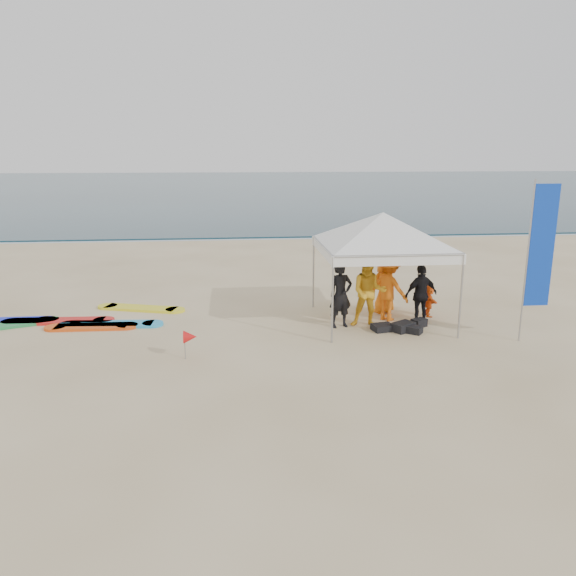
{
  "coord_description": "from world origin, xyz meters",
  "views": [
    {
      "loc": [
        -0.63,
        -10.28,
        4.4
      ],
      "look_at": [
        0.66,
        2.6,
        1.2
      ],
      "focal_mm": 35.0,
      "sensor_mm": 36.0,
      "label": 1
    }
  ],
  "objects_px": {
    "person_orange_b": "(384,285)",
    "feather_flag": "(540,248)",
    "canopy_tent": "(383,213)",
    "person_black_b": "(421,294)",
    "person_yellow": "(369,292)",
    "marker_pennant": "(190,337)",
    "person_black_a": "(341,295)",
    "person_orange_a": "(389,288)",
    "person_seated": "(429,301)",
    "surfboard_spread": "(67,321)"
  },
  "relations": [
    {
      "from": "person_yellow",
      "to": "person_black_b",
      "type": "xyz_separation_m",
      "value": [
        1.4,
        0.12,
        -0.13
      ]
    },
    {
      "from": "person_orange_a",
      "to": "canopy_tent",
      "type": "distance_m",
      "value": 2.02
    },
    {
      "from": "person_black_a",
      "to": "person_orange_b",
      "type": "relative_size",
      "value": 1.08
    },
    {
      "from": "person_black_b",
      "to": "person_yellow",
      "type": "bearing_deg",
      "value": -8.7
    },
    {
      "from": "person_orange_a",
      "to": "person_seated",
      "type": "relative_size",
      "value": 1.96
    },
    {
      "from": "person_orange_b",
      "to": "person_orange_a",
      "type": "bearing_deg",
      "value": 61.66
    },
    {
      "from": "person_black_b",
      "to": "canopy_tent",
      "type": "height_order",
      "value": "canopy_tent"
    },
    {
      "from": "person_orange_b",
      "to": "person_black_b",
      "type": "bearing_deg",
      "value": 98.99
    },
    {
      "from": "feather_flag",
      "to": "surfboard_spread",
      "type": "height_order",
      "value": "feather_flag"
    },
    {
      "from": "person_orange_b",
      "to": "surfboard_spread",
      "type": "relative_size",
      "value": 0.27
    },
    {
      "from": "person_orange_a",
      "to": "person_orange_b",
      "type": "relative_size",
      "value": 1.09
    },
    {
      "from": "person_orange_a",
      "to": "person_black_a",
      "type": "bearing_deg",
      "value": 64.08
    },
    {
      "from": "person_orange_b",
      "to": "marker_pennant",
      "type": "relative_size",
      "value": 2.45
    },
    {
      "from": "person_seated",
      "to": "person_orange_b",
      "type": "bearing_deg",
      "value": 73.01
    },
    {
      "from": "person_black_b",
      "to": "marker_pennant",
      "type": "distance_m",
      "value": 6.09
    },
    {
      "from": "marker_pennant",
      "to": "person_black_b",
      "type": "bearing_deg",
      "value": 19.03
    },
    {
      "from": "person_black_a",
      "to": "feather_flag",
      "type": "distance_m",
      "value": 4.75
    },
    {
      "from": "person_black_b",
      "to": "person_seated",
      "type": "height_order",
      "value": "person_black_b"
    },
    {
      "from": "person_orange_a",
      "to": "canopy_tent",
      "type": "relative_size",
      "value": 0.39
    },
    {
      "from": "person_orange_b",
      "to": "feather_flag",
      "type": "distance_m",
      "value": 4.16
    },
    {
      "from": "surfboard_spread",
      "to": "marker_pennant",
      "type": "bearing_deg",
      "value": -41.36
    },
    {
      "from": "person_black_b",
      "to": "marker_pennant",
      "type": "xyz_separation_m",
      "value": [
        -5.75,
        -1.98,
        -0.28
      ]
    },
    {
      "from": "person_seated",
      "to": "feather_flag",
      "type": "xyz_separation_m",
      "value": [
        1.73,
        -2.19,
        1.79
      ]
    },
    {
      "from": "person_seated",
      "to": "canopy_tent",
      "type": "xyz_separation_m",
      "value": [
        -1.45,
        -0.33,
        2.42
      ]
    },
    {
      "from": "person_yellow",
      "to": "person_orange_b",
      "type": "distance_m",
      "value": 1.42
    },
    {
      "from": "person_black_a",
      "to": "person_orange_a",
      "type": "height_order",
      "value": "person_orange_a"
    },
    {
      "from": "person_seated",
      "to": "marker_pennant",
      "type": "bearing_deg",
      "value": 118.43
    },
    {
      "from": "person_seated",
      "to": "person_black_a",
      "type": "bearing_deg",
      "value": 110.82
    },
    {
      "from": "person_yellow",
      "to": "person_black_b",
      "type": "bearing_deg",
      "value": 16.01
    },
    {
      "from": "person_black_b",
      "to": "surfboard_spread",
      "type": "height_order",
      "value": "person_black_b"
    },
    {
      "from": "person_black_b",
      "to": "person_orange_b",
      "type": "relative_size",
      "value": 0.99
    },
    {
      "from": "person_orange_a",
      "to": "feather_flag",
      "type": "height_order",
      "value": "feather_flag"
    },
    {
      "from": "person_yellow",
      "to": "person_orange_a",
      "type": "distance_m",
      "value": 0.85
    },
    {
      "from": "person_yellow",
      "to": "person_seated",
      "type": "bearing_deg",
      "value": 32.99
    },
    {
      "from": "canopy_tent",
      "to": "feather_flag",
      "type": "distance_m",
      "value": 3.74
    },
    {
      "from": "person_seated",
      "to": "surfboard_spread",
      "type": "height_order",
      "value": "person_seated"
    },
    {
      "from": "person_yellow",
      "to": "person_black_b",
      "type": "height_order",
      "value": "person_yellow"
    },
    {
      "from": "person_orange_b",
      "to": "feather_flag",
      "type": "xyz_separation_m",
      "value": [
        2.85,
        -2.66,
        1.44
      ]
    },
    {
      "from": "person_orange_b",
      "to": "feather_flag",
      "type": "bearing_deg",
      "value": 114.47
    },
    {
      "from": "person_yellow",
      "to": "canopy_tent",
      "type": "distance_m",
      "value": 2.03
    },
    {
      "from": "person_yellow",
      "to": "person_orange_b",
      "type": "relative_size",
      "value": 1.16
    },
    {
      "from": "person_orange_a",
      "to": "canopy_tent",
      "type": "bearing_deg",
      "value": 68.88
    },
    {
      "from": "person_black_a",
      "to": "person_orange_b",
      "type": "height_order",
      "value": "person_black_a"
    },
    {
      "from": "feather_flag",
      "to": "marker_pennant",
      "type": "relative_size",
      "value": 5.92
    },
    {
      "from": "canopy_tent",
      "to": "person_black_b",
      "type": "bearing_deg",
      "value": -16.36
    },
    {
      "from": "person_black_a",
      "to": "canopy_tent",
      "type": "relative_size",
      "value": 0.39
    },
    {
      "from": "person_seated",
      "to": "marker_pennant",
      "type": "xyz_separation_m",
      "value": [
        -6.21,
        -2.61,
        0.06
      ]
    },
    {
      "from": "person_orange_b",
      "to": "marker_pennant",
      "type": "xyz_separation_m",
      "value": [
        -5.08,
        -3.08,
        -0.29
      ]
    },
    {
      "from": "marker_pennant",
      "to": "person_black_a",
      "type": "bearing_deg",
      "value": 27.72
    },
    {
      "from": "person_black_b",
      "to": "feather_flag",
      "type": "bearing_deg",
      "value": 130.81
    }
  ]
}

